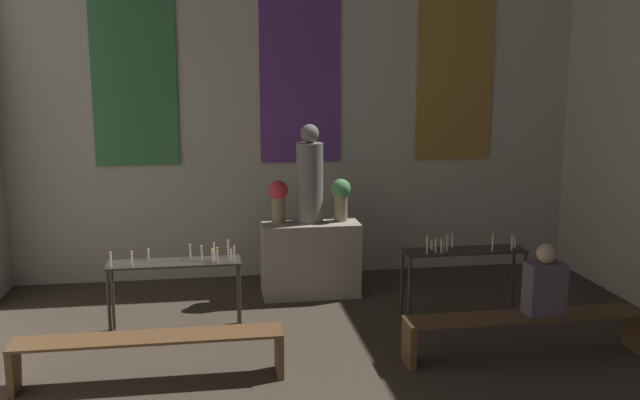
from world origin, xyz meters
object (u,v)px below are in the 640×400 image
object	(u,v)px
candle_rack_right	(464,259)
flower_vase_left	(278,198)
candle_rack_left	(176,271)
person_seated	(545,284)
altar	(310,258)
pew_back_right	(525,325)
pew_back_left	(150,347)
statue	(310,178)
flower_vase_right	(341,196)

from	to	relation	value
candle_rack_right	flower_vase_left	bearing A→B (deg)	151.72
candle_rack_left	person_seated	size ratio (longest dim) A/B	2.00
altar	pew_back_right	distance (m)	2.91
altar	pew_back_left	xyz separation A→B (m)	(-1.78, -2.30, -0.13)
candle_rack_right	pew_back_left	bearing A→B (deg)	-159.94
statue	pew_back_right	xyz separation A→B (m)	(1.78, -2.30, -1.14)
altar	person_seated	bearing A→B (deg)	-49.58
candle_rack_right	person_seated	bearing A→B (deg)	-73.64
statue	flower_vase_left	distance (m)	0.45
person_seated	statue	bearing A→B (deg)	130.42
candle_rack_left	altar	bearing A→B (deg)	33.89
flower_vase_right	flower_vase_left	bearing A→B (deg)	180.00
flower_vase_right	person_seated	xyz separation A→B (m)	(1.57, -2.30, -0.50)
flower_vase_right	pew_back_right	distance (m)	2.84
pew_back_right	person_seated	distance (m)	0.44
altar	statue	distance (m)	1.01
flower_vase_right	pew_back_right	size ratio (longest dim) A/B	0.22
statue	candle_rack_left	distance (m)	2.07
flower_vase_right	pew_back_right	world-z (taller)	flower_vase_right
altar	candle_rack_right	distance (m)	1.93
flower_vase_right	candle_rack_left	world-z (taller)	flower_vase_right
statue	person_seated	xyz separation A→B (m)	(1.96, -2.30, -0.73)
statue	candle_rack_right	size ratio (longest dim) A/B	0.86
altar	flower_vase_right	world-z (taller)	flower_vase_right
person_seated	pew_back_left	bearing A→B (deg)	180.00
flower_vase_right	pew_back_left	xyz separation A→B (m)	(-2.17, -2.30, -0.90)
altar	pew_back_right	size ratio (longest dim) A/B	0.50
pew_back_left	pew_back_right	xyz separation A→B (m)	(3.56, 0.00, 0.00)
flower_vase_right	person_seated	world-z (taller)	flower_vase_right
flower_vase_left	candle_rack_left	distance (m)	1.70
pew_back_right	person_seated	world-z (taller)	person_seated
altar	flower_vase_right	xyz separation A→B (m)	(0.39, 0.00, 0.77)
candle_rack_right	pew_back_right	size ratio (longest dim) A/B	0.59
candle_rack_right	person_seated	world-z (taller)	person_seated
altar	statue	xyz separation A→B (m)	(0.00, 0.00, 1.01)
candle_rack_left	flower_vase_right	bearing A→B (deg)	28.38
candle_rack_left	pew_back_right	world-z (taller)	candle_rack_left
pew_back_left	candle_rack_right	bearing A→B (deg)	20.06
statue	pew_back_left	size ratio (longest dim) A/B	0.50
flower_vase_right	pew_back_left	bearing A→B (deg)	-133.29
statue	flower_vase_right	size ratio (longest dim) A/B	2.29
flower_vase_left	pew_back_left	size ratio (longest dim) A/B	0.22
candle_rack_right	pew_back_left	world-z (taller)	candle_rack_right
candle_rack_right	flower_vase_right	bearing A→B (deg)	138.61
candle_rack_left	pew_back_left	bearing A→B (deg)	-98.93
flower_vase_left	pew_back_right	xyz separation A→B (m)	(2.17, -2.30, -0.90)
statue	pew_back_left	bearing A→B (deg)	-127.74
flower_vase_left	pew_back_left	distance (m)	2.84
flower_vase_right	pew_back_left	size ratio (longest dim) A/B	0.22
altar	pew_back_right	bearing A→B (deg)	-52.26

